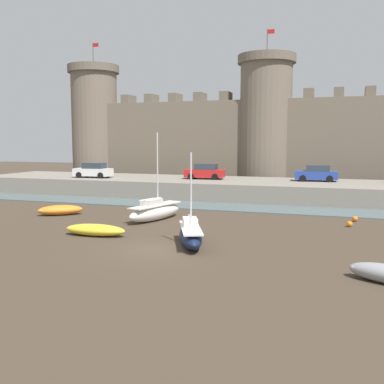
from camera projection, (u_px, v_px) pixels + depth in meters
ground_plane at (161, 249)px, 23.95m from camera, size 160.00×160.00×0.00m
water_channel at (231, 207)px, 38.77m from camera, size 80.00×4.50×0.10m
quay_road at (248, 189)px, 45.51m from camera, size 59.20×10.00×1.76m
castle at (266, 131)px, 54.52m from camera, size 54.13×6.93×18.91m
sailboat_midflat_centre at (191, 235)px, 24.78m from camera, size 2.98×4.85×5.16m
rowboat_foreground_left at (95, 230)px, 27.36m from camera, size 3.97×1.46×0.72m
rowboat_midflat_left at (60, 210)px, 35.00m from camera, size 3.53×3.10×0.78m
sailboat_near_channel_left at (155, 211)px, 32.66m from camera, size 2.73×5.72×6.36m
mooring_buoy_near_shore at (355, 219)px, 32.15m from camera, size 0.40×0.40×0.40m
mooring_buoy_off_centre at (350, 224)px, 30.17m from camera, size 0.40×0.40×0.40m
car_quay_west at (316, 173)px, 44.55m from camera, size 4.22×2.12×1.62m
car_quay_centre_east at (93, 170)px, 48.93m from camera, size 4.22×2.12×1.62m
car_quay_east at (205, 172)px, 47.10m from camera, size 4.22×2.12×1.62m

